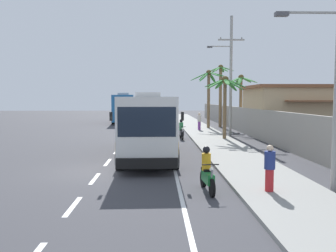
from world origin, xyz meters
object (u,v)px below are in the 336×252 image
object	(u,v)px
motorcycle_beside_bus	(181,131)
pedestrian_midwalk	(199,121)
coach_bus_foreground	(148,123)
pedestrian_near_kerb	(270,167)
roadside_building	(315,111)
palm_second	(225,91)
palm_nearest	(220,86)
utility_pole_mid	(230,73)
coach_bus_far_lane	(124,107)
motorcycle_trailing	(207,173)
palm_third	(209,86)
utility_pole_nearest	(336,62)
palm_fourth	(241,89)

from	to	relation	value
motorcycle_beside_bus	pedestrian_midwalk	xyz separation A→B (m)	(2.22, 6.81, 0.38)
coach_bus_foreground	motorcycle_beside_bus	distance (m)	8.66
pedestrian_near_kerb	roadside_building	size ratio (longest dim) A/B	0.14
palm_second	palm_nearest	bearing A→B (deg)	81.61
utility_pole_mid	motorcycle_beside_bus	bearing A→B (deg)	-151.18
coach_bus_far_lane	palm_second	bearing A→B (deg)	-64.60
motorcycle_trailing	palm_third	xyz separation A→B (m)	(3.65, 25.29, 3.87)
utility_pole_mid	palm_nearest	size ratio (longest dim) A/B	1.45
coach_bus_foreground	pedestrian_near_kerb	bearing A→B (deg)	-62.61
motorcycle_beside_bus	utility_pole_mid	size ratio (longest dim) A/B	0.19
pedestrian_near_kerb	pedestrian_midwalk	world-z (taller)	pedestrian_midwalk
utility_pole_mid	motorcycle_trailing	bearing A→B (deg)	-103.78
motorcycle_trailing	utility_pole_nearest	size ratio (longest dim) A/B	0.23
motorcycle_beside_bus	palm_nearest	size ratio (longest dim) A/B	0.28
motorcycle_beside_bus	palm_nearest	world-z (taller)	palm_nearest
utility_pole_nearest	palm_third	world-z (taller)	utility_pole_nearest
motorcycle_beside_bus	palm_fourth	xyz separation A→B (m)	(6.31, 6.72, 3.49)
palm_nearest	roadside_building	world-z (taller)	palm_nearest
coach_bus_far_lane	utility_pole_nearest	world-z (taller)	utility_pole_nearest
pedestrian_near_kerb	palm_third	bearing A→B (deg)	-106.52
palm_third	roadside_building	size ratio (longest dim) A/B	0.55
coach_bus_far_lane	pedestrian_near_kerb	xyz separation A→B (m)	(8.31, -36.27, -1.11)
coach_bus_foreground	palm_nearest	bearing A→B (deg)	69.34
coach_bus_far_lane	palm_nearest	world-z (taller)	palm_nearest
palm_second	roadside_building	distance (m)	8.64
utility_pole_mid	pedestrian_near_kerb	bearing A→B (deg)	-97.47
pedestrian_midwalk	roadside_building	xyz separation A→B (m)	(9.22, -5.16, 1.15)
pedestrian_midwalk	palm_fourth	size ratio (longest dim) A/B	0.30
motorcycle_beside_bus	pedestrian_near_kerb	distance (m)	16.60
coach_bus_foreground	motorcycle_beside_bus	xyz separation A→B (m)	(2.43, 8.23, -1.22)
coach_bus_foreground	palm_fourth	bearing A→B (deg)	59.70
pedestrian_midwalk	coach_bus_far_lane	bearing A→B (deg)	145.37
coach_bus_far_lane	palm_nearest	distance (m)	14.25
utility_pole_nearest	coach_bus_foreground	bearing A→B (deg)	130.34
coach_bus_foreground	coach_bus_far_lane	xyz separation A→B (m)	(-4.03, 28.00, 0.19)
palm_fourth	coach_bus_foreground	bearing A→B (deg)	-120.30
palm_nearest	palm_third	distance (m)	3.16
palm_second	palm_third	xyz separation A→B (m)	(0.18, 10.17, 0.73)
palm_fourth	coach_bus_far_lane	bearing A→B (deg)	134.35
motorcycle_beside_bus	utility_pole_mid	distance (m)	6.85
coach_bus_far_lane	palm_fourth	world-z (taller)	palm_fourth
utility_pole_mid	palm_third	size ratio (longest dim) A/B	1.63
palm_second	roadside_building	world-z (taller)	palm_second
motorcycle_trailing	utility_pole_mid	world-z (taller)	utility_pole_mid
palm_fourth	roadside_building	distance (m)	7.48
utility_pole_nearest	palm_second	bearing A→B (deg)	93.34
motorcycle_beside_bus	utility_pole_nearest	bearing A→B (deg)	-75.30
motorcycle_beside_bus	motorcycle_trailing	bearing A→B (deg)	-90.57
coach_bus_far_lane	palm_third	bearing A→B (deg)	-46.29
palm_nearest	palm_third	xyz separation A→B (m)	(-1.71, -2.65, -0.17)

